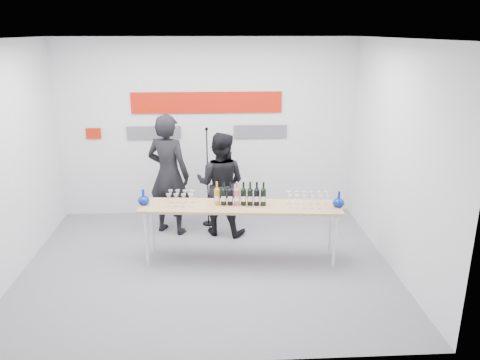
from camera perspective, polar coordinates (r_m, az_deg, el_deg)
The scene contains 12 objects.
ground at distance 6.59m, azimuth -3.90°, elevation -10.26°, with size 5.00×5.00×0.00m, color slate.
back_wall at distance 7.97m, azimuth -3.99°, elevation 6.24°, with size 5.00×0.04×3.00m, color silver.
signage at distance 7.89m, azimuth -4.45°, elevation 8.36°, with size 3.38×0.02×0.79m.
tasting_table at distance 6.40m, azimuth 0.05°, elevation -3.63°, with size 2.77×0.78×0.82m.
wine_bottles at distance 6.33m, azimuth 0.02°, elevation -1.67°, with size 0.71×0.14×0.33m.
decanter_left at distance 6.51m, azimuth -11.69°, elevation -2.02°, with size 0.16×0.16×0.21m, color navy, non-canonical shape.
decanter_right at distance 6.44m, azimuth 11.94°, elevation -2.28°, with size 0.16×0.16×0.21m, color navy, non-canonical shape.
glasses_left at distance 6.42m, azimuth -7.25°, elevation -2.23°, with size 0.38×0.25×0.18m.
glasses_right at distance 6.38m, azimuth 8.26°, elevation -2.40°, with size 0.58×0.27×0.18m.
presenter_left at distance 7.34m, azimuth -8.71°, elevation 0.63°, with size 0.70×0.46×1.91m, color black.
presenter_right at distance 7.26m, azimuth -2.38°, elevation -0.50°, with size 0.79×0.62×1.63m, color black.
mic_stand at distance 7.69m, azimuth -3.92°, elevation -1.94°, with size 0.19×0.19×1.65m.
Camera 1 is at (0.12, -5.81, 3.10)m, focal length 35.00 mm.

